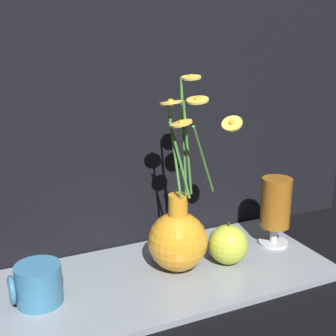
% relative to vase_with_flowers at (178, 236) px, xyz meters
% --- Properties ---
extents(ground_plane, '(6.00, 6.00, 0.00)m').
position_rel_vase_with_flowers_xyz_m(ground_plane, '(-0.04, -0.01, -0.08)').
color(ground_plane, black).
extents(shelf, '(0.69, 0.31, 0.01)m').
position_rel_vase_with_flowers_xyz_m(shelf, '(-0.04, -0.01, -0.08)').
color(shelf, gray).
rests_on(shelf, ground_plane).
extents(vase_with_flowers, '(0.15, 0.17, 0.39)m').
position_rel_vase_with_flowers_xyz_m(vase_with_flowers, '(0.00, 0.00, 0.00)').
color(vase_with_flowers, orange).
rests_on(vase_with_flowers, shelf).
extents(yellow_mug, '(0.09, 0.08, 0.07)m').
position_rel_vase_with_flowers_xyz_m(yellow_mug, '(-0.28, -0.00, -0.04)').
color(yellow_mug, teal).
rests_on(yellow_mug, shelf).
extents(tea_glass, '(0.07, 0.07, 0.16)m').
position_rel_vase_with_flowers_xyz_m(tea_glass, '(0.25, 0.01, 0.02)').
color(tea_glass, silver).
rests_on(tea_glass, shelf).
extents(orange_fruit, '(0.08, 0.08, 0.09)m').
position_rel_vase_with_flowers_xyz_m(orange_fruit, '(0.11, -0.02, -0.03)').
color(orange_fruit, '#B7C638').
rests_on(orange_fruit, shelf).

